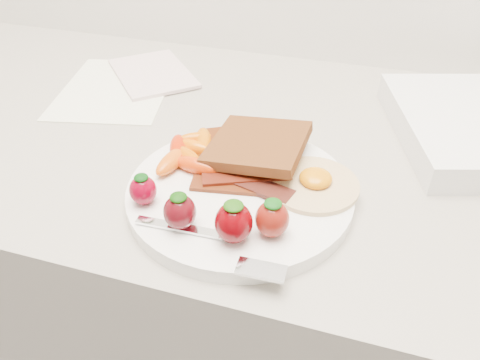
# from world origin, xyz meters

# --- Properties ---
(counter) EXTENTS (2.00, 0.60, 0.90)m
(counter) POSITION_xyz_m (0.00, 1.70, 0.45)
(counter) COLOR gray
(counter) RESTS_ON ground
(plate) EXTENTS (0.27, 0.27, 0.02)m
(plate) POSITION_xyz_m (0.02, 1.56, 0.91)
(plate) COLOR white
(plate) RESTS_ON counter
(toast_lower) EXTENTS (0.13, 0.13, 0.01)m
(toast_lower) POSITION_xyz_m (0.01, 1.63, 0.93)
(toast_lower) COLOR black
(toast_lower) RESTS_ON plate
(toast_upper) EXTENTS (0.12, 0.12, 0.03)m
(toast_upper) POSITION_xyz_m (0.03, 1.62, 0.94)
(toast_upper) COLOR #47220F
(toast_upper) RESTS_ON toast_lower
(fried_egg) EXTENTS (0.13, 0.13, 0.02)m
(fried_egg) POSITION_xyz_m (0.11, 1.58, 0.92)
(fried_egg) COLOR beige
(fried_egg) RESTS_ON plate
(bacon_strips) EXTENTS (0.13, 0.07, 0.01)m
(bacon_strips) POSITION_xyz_m (0.03, 1.56, 0.92)
(bacon_strips) COLOR #3C0E08
(bacon_strips) RESTS_ON plate
(baby_carrots) EXTENTS (0.09, 0.12, 0.02)m
(baby_carrots) POSITION_xyz_m (-0.06, 1.59, 0.93)
(baby_carrots) COLOR #E46500
(baby_carrots) RESTS_ON plate
(strawberries) EXTENTS (0.18, 0.06, 0.05)m
(strawberries) POSITION_xyz_m (0.02, 1.48, 0.94)
(strawberries) COLOR maroon
(strawberries) RESTS_ON plate
(fork) EXTENTS (0.17, 0.05, 0.00)m
(fork) POSITION_xyz_m (0.03, 1.45, 0.92)
(fork) COLOR silver
(fork) RESTS_ON plate
(paper_sheet) EXTENTS (0.22, 0.27, 0.00)m
(paper_sheet) POSITION_xyz_m (-0.27, 1.78, 0.90)
(paper_sheet) COLOR white
(paper_sheet) RESTS_ON counter
(notepad) EXTENTS (0.21, 0.21, 0.01)m
(notepad) POSITION_xyz_m (-0.23, 1.84, 0.91)
(notepad) COLOR beige
(notepad) RESTS_ON paper_sheet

